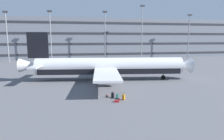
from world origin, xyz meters
The scene contains 14 objects.
ground_plane centered at (0.00, 0.00, 0.00)m, with size 600.00×600.00×0.00m, color #5B5B60.
terminal_structure centered at (0.00, 51.93, 9.00)m, with size 159.73×15.47×18.00m.
airliner centered at (4.82, -1.18, 2.93)m, with size 37.45×30.37×10.33m.
light_mast_left centered at (-26.91, 38.15, 11.16)m, with size 1.80×0.50×19.03m.
light_mast_center_left centered at (-11.17, 38.15, 11.48)m, with size 1.80×0.50×19.64m.
light_mast_center_right centered at (10.24, 38.15, 11.64)m, with size 1.80×0.50×19.95m.
light_mast_right centered at (26.08, 38.15, 13.05)m, with size 1.80×0.50×22.70m.
light_mast_far_right centered at (47.95, 38.15, 11.37)m, with size 1.80×0.50×19.44m.
suitcase_teal centered at (3.46, -16.58, 0.13)m, with size 0.77×0.60×0.27m.
suitcase_upright centered at (4.70, -15.75, 0.44)m, with size 0.44×0.48×1.06m.
suitcase_black centered at (3.87, -15.00, 0.36)m, with size 0.26×0.40×0.77m.
suitcase_laid_flat centered at (3.32, -14.37, 0.42)m, with size 0.42×0.48×0.90m.
backpack_large centered at (3.96, -16.03, 0.21)m, with size 0.25×0.34×0.49m.
backpack_navy centered at (2.49, -13.97, 0.21)m, with size 0.38×0.38×0.49m.
Camera 1 is at (-2.33, -43.43, 9.07)m, focal length 31.87 mm.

